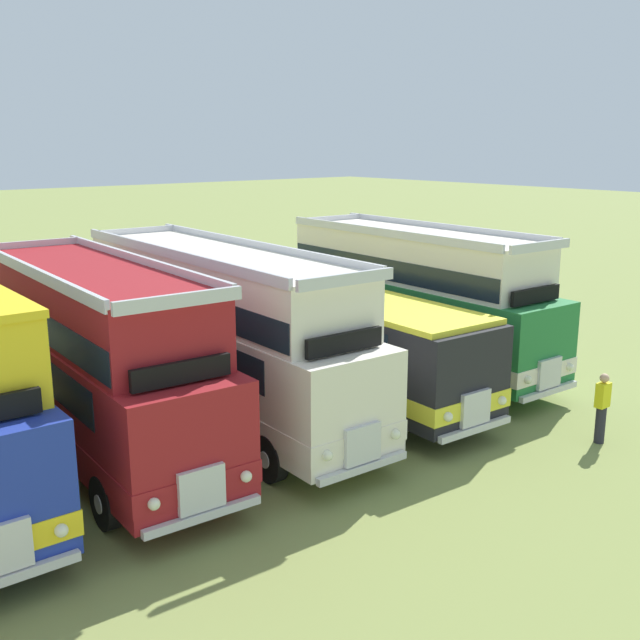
{
  "coord_description": "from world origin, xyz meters",
  "views": [
    {
      "loc": [
        -2.81,
        -15.88,
        7.06
      ],
      "look_at": [
        10.09,
        -0.14,
        2.17
      ],
      "focal_mm": 42.0,
      "sensor_mm": 36.0,
      "label": 1
    }
  ],
  "objects": [
    {
      "name": "bus_seventh_in_row",
      "position": [
        6.98,
        0.2,
        2.36
      ],
      "size": [
        2.96,
        11.42,
        4.52
      ],
      "color": "silver",
      "rests_on": "ground"
    },
    {
      "name": "bus_sixth_in_row",
      "position": [
        3.5,
        -0.14,
        2.36
      ],
      "size": [
        3.07,
        10.16,
        4.52
      ],
      "color": "maroon",
      "rests_on": "ground"
    },
    {
      "name": "marshal_person",
      "position": [
        13.01,
        -7.14,
        0.89
      ],
      "size": [
        0.36,
        0.24,
        1.73
      ],
      "color": "#23232D",
      "rests_on": "ground"
    },
    {
      "name": "bus_ninth_in_row",
      "position": [
        13.97,
        -0.06,
        2.36
      ],
      "size": [
        2.9,
        10.12,
        4.52
      ],
      "color": "#237538",
      "rests_on": "ground"
    },
    {
      "name": "bus_eighth_in_row",
      "position": [
        10.47,
        -0.0,
        1.76
      ],
      "size": [
        3.11,
        11.37,
        2.99
      ],
      "color": "black",
      "rests_on": "ground"
    }
  ]
}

